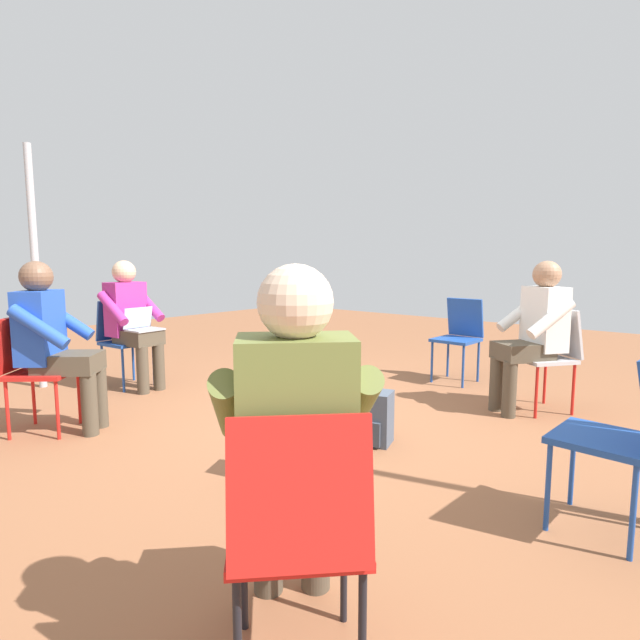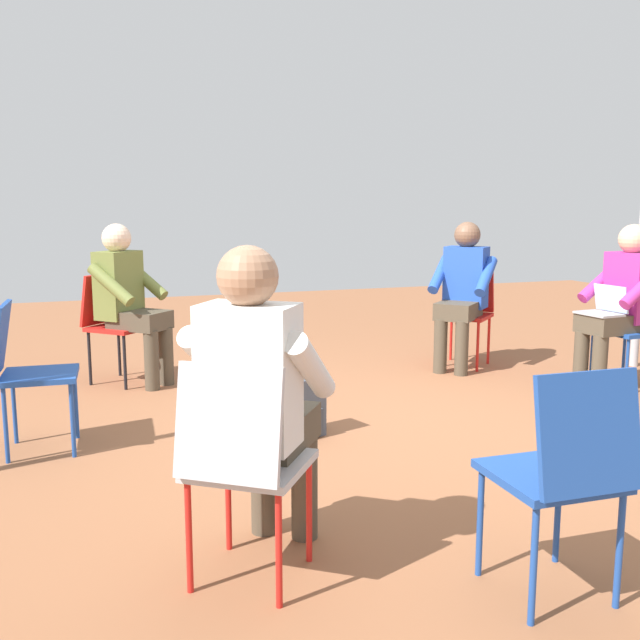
% 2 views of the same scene
% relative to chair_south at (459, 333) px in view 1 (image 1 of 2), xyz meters
% --- Properties ---
extents(ground_plane, '(14.00, 14.00, 0.00)m').
position_rel_chair_south_xyz_m(ground_plane, '(0.23, 2.00, -0.50)').
color(ground_plane, brown).
extents(chair_south, '(0.41, 0.45, 0.85)m').
position_rel_chair_south_xyz_m(chair_south, '(0.00, 0.00, 0.00)').
color(chair_south, '#1E4799').
rests_on(chair_south, ground).
extents(chair_northwest, '(0.59, 0.58, 0.85)m').
position_rel_chair_south_xyz_m(chair_northwest, '(-1.27, 3.80, 0.00)').
color(chair_northwest, red).
rests_on(chair_northwest, ground).
extents(chair_west, '(0.46, 0.42, 0.85)m').
position_rel_chair_south_xyz_m(chair_west, '(-1.82, 2.28, 0.00)').
color(chair_west, '#1E4799').
rests_on(chair_west, ground).
extents(chair_southwest, '(0.57, 0.58, 0.85)m').
position_rel_chair_south_xyz_m(chair_southwest, '(-1.01, 0.46, 0.00)').
color(chair_southwest, '#B7B7BC').
rests_on(chair_southwest, ground).
extents(chair_east, '(0.47, 0.43, 0.85)m').
position_rel_chair_south_xyz_m(chair_east, '(2.47, 2.33, 0.00)').
color(chair_east, '#1E4799').
rests_on(chair_east, ground).
extents(chair_northeast, '(0.59, 0.58, 0.85)m').
position_rel_chair_south_xyz_m(chair_northeast, '(1.68, 3.44, 0.00)').
color(chair_northeast, red).
rests_on(chair_northeast, ground).
extents(person_with_laptop, '(0.55, 0.52, 1.24)m').
position_rel_chair_south_xyz_m(person_with_laptop, '(2.30, 2.31, 0.20)').
color(person_with_laptop, '#4C4233').
rests_on(person_with_laptop, ground).
extents(person_in_white, '(0.63, 0.63, 1.24)m').
position_rel_chair_south_xyz_m(person_in_white, '(-0.91, 0.60, 0.20)').
color(person_in_white, '#4C4233').
rests_on(person_in_white, ground).
extents(person_in_olive, '(0.63, 0.63, 1.24)m').
position_rel_chair_south_xyz_m(person_in_olive, '(-1.14, 3.68, 0.20)').
color(person_in_olive, '#4C4233').
rests_on(person_in_olive, ground).
extents(person_in_blue, '(0.63, 0.63, 1.24)m').
position_rel_chair_south_xyz_m(person_in_blue, '(1.56, 3.32, 0.20)').
color(person_in_blue, '#4C4233').
rests_on(person_in_blue, ground).
extents(backpack_near_laptop_user, '(0.34, 0.31, 0.36)m').
position_rel_chair_south_xyz_m(backpack_near_laptop_user, '(-0.25, 2.83, -0.34)').
color(backpack_near_laptop_user, '#475160').
rests_on(backpack_near_laptop_user, ground).
extents(backpack_by_empty_chair, '(0.33, 0.30, 0.36)m').
position_rel_chair_south_xyz_m(backpack_by_empty_chair, '(-0.31, 2.04, -0.34)').
color(backpack_by_empty_chair, '#475160').
rests_on(backpack_by_empty_chair, ground).
extents(tent_pole_near, '(0.07, 0.07, 2.33)m').
position_rel_chair_south_xyz_m(tent_pole_near, '(3.01, 2.88, 0.67)').
color(tent_pole_near, '#B2B2B7').
rests_on(tent_pole_near, ground).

